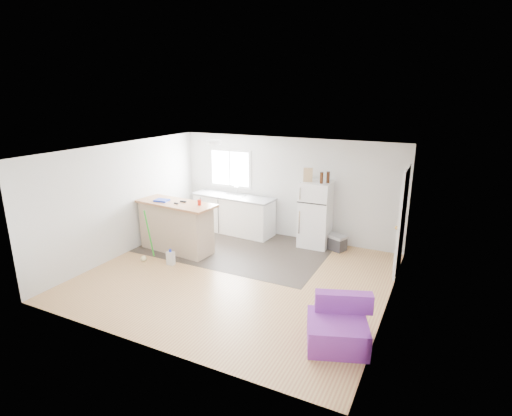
{
  "coord_description": "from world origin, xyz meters",
  "views": [
    {
      "loc": [
        3.42,
        -6.12,
        3.38
      ],
      "look_at": [
        0.06,
        0.7,
        1.18
      ],
      "focal_mm": 28.0,
      "sensor_mm": 36.0,
      "label": 1
    }
  ],
  "objects_px": {
    "peninsula": "(176,226)",
    "cooler": "(336,242)",
    "mop": "(145,250)",
    "red_cup": "(199,202)",
    "kitchen_cabinets": "(234,214)",
    "purple_seat": "(338,328)",
    "refrigerator": "(315,214)",
    "cleaner_jug": "(171,258)",
    "blue_tray": "(162,200)",
    "bottle_right": "(328,177)",
    "cardboard_box": "(308,175)",
    "bottle_left": "(322,178)"
  },
  "relations": [
    {
      "from": "kitchen_cabinets",
      "to": "red_cup",
      "type": "height_order",
      "value": "red_cup"
    },
    {
      "from": "refrigerator",
      "to": "bottle_left",
      "type": "height_order",
      "value": "bottle_left"
    },
    {
      "from": "red_cup",
      "to": "cardboard_box",
      "type": "height_order",
      "value": "cardboard_box"
    },
    {
      "from": "peninsula",
      "to": "mop",
      "type": "xyz_separation_m",
      "value": [
        -0.23,
        -0.77,
        -0.33
      ]
    },
    {
      "from": "cooler",
      "to": "blue_tray",
      "type": "xyz_separation_m",
      "value": [
        -3.46,
        -1.66,
        0.95
      ]
    },
    {
      "from": "peninsula",
      "to": "purple_seat",
      "type": "height_order",
      "value": "peninsula"
    },
    {
      "from": "cleaner_jug",
      "to": "cardboard_box",
      "type": "bearing_deg",
      "value": 44.7
    },
    {
      "from": "kitchen_cabinets",
      "to": "purple_seat",
      "type": "xyz_separation_m",
      "value": [
        3.59,
        -3.43,
        -0.24
      ]
    },
    {
      "from": "mop",
      "to": "cardboard_box",
      "type": "xyz_separation_m",
      "value": [
        2.69,
        2.33,
        1.41
      ]
    },
    {
      "from": "refrigerator",
      "to": "red_cup",
      "type": "bearing_deg",
      "value": -143.32
    },
    {
      "from": "kitchen_cabinets",
      "to": "cooler",
      "type": "distance_m",
      "value": 2.64
    },
    {
      "from": "kitchen_cabinets",
      "to": "refrigerator",
      "type": "bearing_deg",
      "value": 4.3
    },
    {
      "from": "blue_tray",
      "to": "refrigerator",
      "type": "bearing_deg",
      "value": 29.58
    },
    {
      "from": "mop",
      "to": "peninsula",
      "type": "bearing_deg",
      "value": 58.73
    },
    {
      "from": "bottle_right",
      "to": "red_cup",
      "type": "bearing_deg",
      "value": -145.17
    },
    {
      "from": "blue_tray",
      "to": "bottle_right",
      "type": "bearing_deg",
      "value": 27.65
    },
    {
      "from": "cleaner_jug",
      "to": "mop",
      "type": "bearing_deg",
      "value": -175.52
    },
    {
      "from": "kitchen_cabinets",
      "to": "blue_tray",
      "type": "relative_size",
      "value": 7.2
    },
    {
      "from": "cooler",
      "to": "cardboard_box",
      "type": "distance_m",
      "value": 1.63
    },
    {
      "from": "mop",
      "to": "red_cup",
      "type": "relative_size",
      "value": 9.47
    },
    {
      "from": "kitchen_cabinets",
      "to": "cleaner_jug",
      "type": "height_order",
      "value": "kitchen_cabinets"
    },
    {
      "from": "cleaner_jug",
      "to": "cardboard_box",
      "type": "relative_size",
      "value": 1.12
    },
    {
      "from": "cooler",
      "to": "purple_seat",
      "type": "bearing_deg",
      "value": -52.87
    },
    {
      "from": "peninsula",
      "to": "cooler",
      "type": "bearing_deg",
      "value": 32.18
    },
    {
      "from": "mop",
      "to": "kitchen_cabinets",
      "type": "bearing_deg",
      "value": 57.58
    },
    {
      "from": "mop",
      "to": "bottle_left",
      "type": "height_order",
      "value": "bottle_left"
    },
    {
      "from": "cooler",
      "to": "red_cup",
      "type": "distance_m",
      "value": 3.15
    },
    {
      "from": "red_cup",
      "to": "cleaner_jug",
      "type": "bearing_deg",
      "value": -109.04
    },
    {
      "from": "cardboard_box",
      "to": "cleaner_jug",
      "type": "bearing_deg",
      "value": -132.9
    },
    {
      "from": "purple_seat",
      "to": "kitchen_cabinets",
      "type": "bearing_deg",
      "value": 116.39
    },
    {
      "from": "refrigerator",
      "to": "cooler",
      "type": "xyz_separation_m",
      "value": [
        0.51,
        -0.02,
        -0.58
      ]
    },
    {
      "from": "peninsula",
      "to": "cooler",
      "type": "relative_size",
      "value": 3.54
    },
    {
      "from": "refrigerator",
      "to": "purple_seat",
      "type": "xyz_separation_m",
      "value": [
        1.47,
        -3.43,
        -0.51
      ]
    },
    {
      "from": "cleaner_jug",
      "to": "mop",
      "type": "height_order",
      "value": "mop"
    },
    {
      "from": "refrigerator",
      "to": "cleaner_jug",
      "type": "height_order",
      "value": "refrigerator"
    },
    {
      "from": "cardboard_box",
      "to": "mop",
      "type": "bearing_deg",
      "value": -139.08
    },
    {
      "from": "blue_tray",
      "to": "mop",
      "type": "bearing_deg",
      "value": -83.68
    },
    {
      "from": "refrigerator",
      "to": "red_cup",
      "type": "xyz_separation_m",
      "value": [
        -2.03,
        -1.59,
        0.42
      ]
    },
    {
      "from": "cooler",
      "to": "bottle_left",
      "type": "xyz_separation_m",
      "value": [
        -0.37,
        -0.1,
        1.45
      ]
    },
    {
      "from": "refrigerator",
      "to": "bottle_right",
      "type": "relative_size",
      "value": 5.99
    },
    {
      "from": "cardboard_box",
      "to": "bottle_left",
      "type": "height_order",
      "value": "cardboard_box"
    },
    {
      "from": "cardboard_box",
      "to": "refrigerator",
      "type": "bearing_deg",
      "value": 18.02
    },
    {
      "from": "refrigerator",
      "to": "blue_tray",
      "type": "bearing_deg",
      "value": -151.7
    },
    {
      "from": "purple_seat",
      "to": "cleaner_jug",
      "type": "bearing_deg",
      "value": 143.65
    },
    {
      "from": "purple_seat",
      "to": "blue_tray",
      "type": "bearing_deg",
      "value": 138.5
    },
    {
      "from": "mop",
      "to": "cardboard_box",
      "type": "relative_size",
      "value": 3.79
    },
    {
      "from": "cleaner_jug",
      "to": "bottle_right",
      "type": "bearing_deg",
      "value": 40.08
    },
    {
      "from": "purple_seat",
      "to": "blue_tray",
      "type": "relative_size",
      "value": 3.4
    },
    {
      "from": "cardboard_box",
      "to": "blue_tray",
      "type": "bearing_deg",
      "value": -149.71
    },
    {
      "from": "cooler",
      "to": "mop",
      "type": "height_order",
      "value": "mop"
    }
  ]
}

